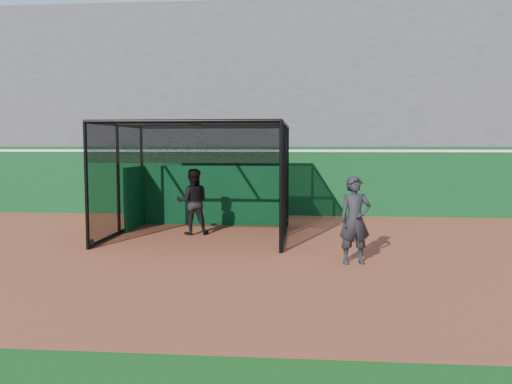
{
  "coord_description": "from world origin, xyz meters",
  "views": [
    {
      "loc": [
        2.07,
        -11.3,
        2.57
      ],
      "look_at": [
        0.87,
        2.0,
        1.4
      ],
      "focal_mm": 38.0,
      "sensor_mm": 36.0,
      "label": 1
    }
  ],
  "objects": [
    {
      "name": "batter",
      "position": [
        -1.12,
        3.89,
        0.94
      ],
      "size": [
        1.04,
        0.89,
        1.89
      ],
      "primitive_type": "imported",
      "rotation": [
        0.0,
        0.0,
        3.35
      ],
      "color": "black",
      "rests_on": "ground"
    },
    {
      "name": "grandstand",
      "position": [
        0.0,
        12.27,
        4.48
      ],
      "size": [
        50.0,
        7.85,
        8.95
      ],
      "color": "#4C4C4F",
      "rests_on": "ground"
    },
    {
      "name": "batting_cage",
      "position": [
        -0.86,
        3.66,
        1.56
      ],
      "size": [
        4.83,
        4.6,
        3.13
      ],
      "color": "black",
      "rests_on": "ground"
    },
    {
      "name": "outfield_wall",
      "position": [
        0.0,
        8.5,
        1.29
      ],
      "size": [
        50.0,
        0.5,
        2.5
      ],
      "color": "#0B3D17",
      "rests_on": "ground"
    },
    {
      "name": "ground",
      "position": [
        0.0,
        0.0,
        0.0
      ],
      "size": [
        120.0,
        120.0,
        0.0
      ],
      "primitive_type": "plane",
      "color": "brown",
      "rests_on": "ground"
    },
    {
      "name": "on_deck_player",
      "position": [
        3.15,
        0.4,
        0.95
      ],
      "size": [
        0.78,
        0.6,
        1.9
      ],
      "color": "black",
      "rests_on": "ground"
    }
  ]
}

